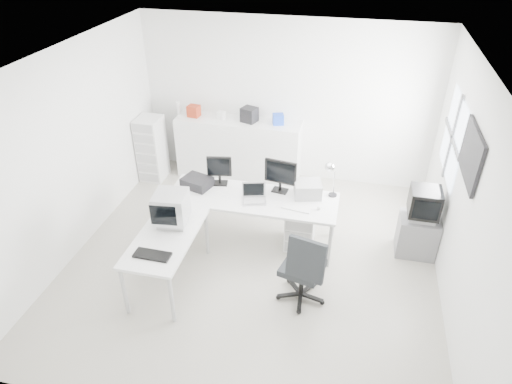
% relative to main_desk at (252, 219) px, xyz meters
% --- Properties ---
extents(floor, '(5.00, 5.00, 0.01)m').
position_rel_main_desk_xyz_m(floor, '(0.11, -0.44, -0.38)').
color(floor, beige).
rests_on(floor, ground).
extents(ceiling, '(5.00, 5.00, 0.01)m').
position_rel_main_desk_xyz_m(ceiling, '(0.11, -0.44, 2.42)').
color(ceiling, white).
rests_on(ceiling, back_wall).
extents(back_wall, '(5.00, 0.02, 2.80)m').
position_rel_main_desk_xyz_m(back_wall, '(0.11, 2.06, 1.02)').
color(back_wall, silver).
rests_on(back_wall, floor).
extents(left_wall, '(0.02, 5.00, 2.80)m').
position_rel_main_desk_xyz_m(left_wall, '(-2.39, -0.44, 1.02)').
color(left_wall, silver).
rests_on(left_wall, floor).
extents(right_wall, '(0.02, 5.00, 2.80)m').
position_rel_main_desk_xyz_m(right_wall, '(2.61, -0.44, 1.02)').
color(right_wall, silver).
rests_on(right_wall, floor).
extents(window, '(0.02, 1.20, 1.10)m').
position_rel_main_desk_xyz_m(window, '(2.59, 0.76, 1.23)').
color(window, white).
rests_on(window, right_wall).
extents(wall_picture, '(0.04, 0.90, 0.60)m').
position_rel_main_desk_xyz_m(wall_picture, '(2.58, -0.34, 1.52)').
color(wall_picture, black).
rests_on(wall_picture, right_wall).
extents(main_desk, '(2.40, 0.80, 0.75)m').
position_rel_main_desk_xyz_m(main_desk, '(0.00, 0.00, 0.00)').
color(main_desk, white).
rests_on(main_desk, floor).
extents(side_desk, '(0.70, 1.40, 0.75)m').
position_rel_main_desk_xyz_m(side_desk, '(-0.85, -1.10, 0.00)').
color(side_desk, white).
rests_on(side_desk, floor).
extents(drawer_pedestal, '(0.40, 0.50, 0.60)m').
position_rel_main_desk_xyz_m(drawer_pedestal, '(0.70, 0.05, -0.08)').
color(drawer_pedestal, white).
rests_on(drawer_pedestal, floor).
extents(inkjet_printer, '(0.48, 0.42, 0.14)m').
position_rel_main_desk_xyz_m(inkjet_printer, '(-0.85, 0.10, 0.45)').
color(inkjet_printer, black).
rests_on(inkjet_printer, main_desk).
extents(lcd_monitor_small, '(0.39, 0.27, 0.45)m').
position_rel_main_desk_xyz_m(lcd_monitor_small, '(-0.55, 0.25, 0.60)').
color(lcd_monitor_small, black).
rests_on(lcd_monitor_small, main_desk).
extents(lcd_monitor_large, '(0.49, 0.25, 0.48)m').
position_rel_main_desk_xyz_m(lcd_monitor_large, '(0.35, 0.25, 0.62)').
color(lcd_monitor_large, black).
rests_on(lcd_monitor_large, main_desk).
extents(laptop, '(0.38, 0.39, 0.21)m').
position_rel_main_desk_xyz_m(laptop, '(0.05, -0.10, 0.48)').
color(laptop, '#B7B7BA').
rests_on(laptop, main_desk).
extents(white_keyboard, '(0.41, 0.18, 0.02)m').
position_rel_main_desk_xyz_m(white_keyboard, '(0.65, -0.15, 0.38)').
color(white_keyboard, white).
rests_on(white_keyboard, main_desk).
extents(white_mouse, '(0.05, 0.05, 0.05)m').
position_rel_main_desk_xyz_m(white_mouse, '(0.95, -0.10, 0.40)').
color(white_mouse, white).
rests_on(white_mouse, main_desk).
extents(laser_printer, '(0.44, 0.40, 0.21)m').
position_rel_main_desk_xyz_m(laser_printer, '(0.75, 0.22, 0.48)').
color(laser_printer, '#A4A4A4').
rests_on(laser_printer, main_desk).
extents(desk_lamp, '(0.17, 0.17, 0.46)m').
position_rel_main_desk_xyz_m(desk_lamp, '(1.10, 0.30, 0.60)').
color(desk_lamp, silver).
rests_on(desk_lamp, main_desk).
extents(crt_monitor, '(0.46, 0.46, 0.48)m').
position_rel_main_desk_xyz_m(crt_monitor, '(-0.85, -0.85, 0.61)').
color(crt_monitor, '#B7B7BA').
rests_on(crt_monitor, side_desk).
extents(black_keyboard, '(0.44, 0.18, 0.03)m').
position_rel_main_desk_xyz_m(black_keyboard, '(-0.85, -1.50, 0.39)').
color(black_keyboard, black).
rests_on(black_keyboard, side_desk).
extents(office_chair, '(0.76, 0.76, 1.08)m').
position_rel_main_desk_xyz_m(office_chair, '(0.87, -1.01, 0.16)').
color(office_chair, '#26292B').
rests_on(office_chair, floor).
extents(tv_cabinet, '(0.54, 0.44, 0.59)m').
position_rel_main_desk_xyz_m(tv_cabinet, '(2.33, 0.25, -0.08)').
color(tv_cabinet, slate).
rests_on(tv_cabinet, floor).
extents(crt_tv, '(0.50, 0.48, 0.45)m').
position_rel_main_desk_xyz_m(crt_tv, '(2.33, 0.25, 0.44)').
color(crt_tv, black).
rests_on(crt_tv, tv_cabinet).
extents(sideboard, '(2.19, 0.55, 1.09)m').
position_rel_main_desk_xyz_m(sideboard, '(-0.68, 1.80, 0.17)').
color(sideboard, white).
rests_on(sideboard, floor).
extents(clutter_box_a, '(0.22, 0.20, 0.20)m').
position_rel_main_desk_xyz_m(clutter_box_a, '(-1.48, 1.80, 0.82)').
color(clutter_box_a, '#A12F17').
rests_on(clutter_box_a, sideboard).
extents(clutter_box_b, '(0.15, 0.14, 0.13)m').
position_rel_main_desk_xyz_m(clutter_box_b, '(-0.98, 1.80, 0.78)').
color(clutter_box_b, white).
rests_on(clutter_box_b, sideboard).
extents(clutter_box_c, '(0.31, 0.30, 0.25)m').
position_rel_main_desk_xyz_m(clutter_box_c, '(-0.48, 1.80, 0.84)').
color(clutter_box_c, black).
rests_on(clutter_box_c, sideboard).
extents(clutter_box_d, '(0.22, 0.20, 0.18)m').
position_rel_main_desk_xyz_m(clutter_box_d, '(0.02, 1.80, 0.81)').
color(clutter_box_d, blue).
rests_on(clutter_box_d, sideboard).
extents(clutter_bottle, '(0.07, 0.07, 0.22)m').
position_rel_main_desk_xyz_m(clutter_bottle, '(-1.78, 1.84, 0.83)').
color(clutter_bottle, white).
rests_on(clutter_bottle, sideboard).
extents(filing_cabinet, '(0.40, 0.48, 1.15)m').
position_rel_main_desk_xyz_m(filing_cabinet, '(-2.17, 1.40, 0.20)').
color(filing_cabinet, white).
rests_on(filing_cabinet, floor).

